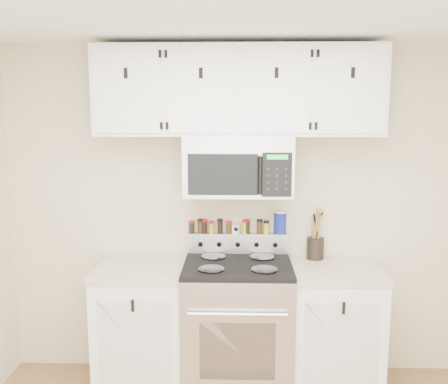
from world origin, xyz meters
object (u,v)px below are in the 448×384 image
Objects in this scene: range at (237,325)px; salt_canister at (280,222)px; utensil_crock at (315,247)px; microwave at (238,166)px.

salt_canister is at bearing 41.62° from range.
range is at bearing -158.14° from utensil_crock.
microwave is 0.57m from salt_canister.
utensil_crock reaches higher than range.
range is at bearing -138.38° from salt_canister.
salt_canister reaches higher than range.
utensil_crock is 0.32m from salt_canister.
range is 0.82m from salt_canister.
utensil_crock is at bearing 10.33° from microwave.
microwave is 4.44× the size of salt_canister.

